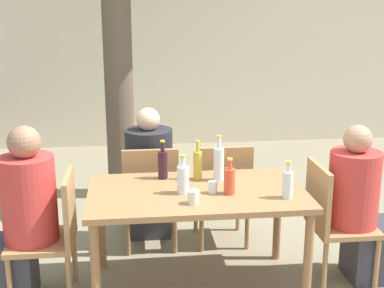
% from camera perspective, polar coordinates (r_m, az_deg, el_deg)
% --- Properties ---
extents(ground_plane, '(30.00, 30.00, 0.00)m').
position_cam_1_polar(ground_plane, '(3.99, 0.52, -14.99)').
color(ground_plane, gray).
extents(cafe_building_wall, '(10.00, 0.08, 2.80)m').
position_cam_1_polar(cafe_building_wall, '(7.47, -3.37, 10.49)').
color(cafe_building_wall, beige).
rests_on(cafe_building_wall, ground_plane).
extents(dining_table_front, '(1.49, 0.86, 0.74)m').
position_cam_1_polar(dining_table_front, '(3.71, 0.54, -6.16)').
color(dining_table_front, '#996B42').
rests_on(dining_table_front, ground_plane).
extents(patio_chair_0, '(0.44, 0.44, 0.89)m').
position_cam_1_polar(patio_chair_0, '(3.78, -14.50, -8.86)').
color(patio_chair_0, '#A87A4C').
rests_on(patio_chair_0, ground_plane).
extents(patio_chair_1, '(0.44, 0.44, 0.89)m').
position_cam_1_polar(patio_chair_1, '(4.00, 14.68, -7.51)').
color(patio_chair_1, '#A87A4C').
rests_on(patio_chair_1, ground_plane).
extents(patio_chair_2, '(0.44, 0.44, 0.89)m').
position_cam_1_polar(patio_chair_2, '(4.36, -4.47, -5.14)').
color(patio_chair_2, '#A87A4C').
rests_on(patio_chair_2, ground_plane).
extents(patio_chair_3, '(0.44, 0.44, 0.89)m').
position_cam_1_polar(patio_chair_3, '(4.42, 3.31, -4.83)').
color(patio_chair_3, '#A87A4C').
rests_on(patio_chair_3, ground_plane).
extents(person_seated_0, '(0.58, 0.36, 1.23)m').
position_cam_1_polar(person_seated_0, '(3.80, -17.98, -8.10)').
color(person_seated_0, '#383842').
rests_on(person_seated_0, ground_plane).
extents(person_seated_1, '(0.58, 0.36, 1.17)m').
position_cam_1_polar(person_seated_1, '(4.08, 17.76, -6.90)').
color(person_seated_1, '#383842').
rests_on(person_seated_1, ground_plane).
extents(person_seated_2, '(0.39, 0.60, 1.16)m').
position_cam_1_polar(person_seated_2, '(4.56, -4.59, -3.79)').
color(person_seated_2, '#383842').
rests_on(person_seated_2, ground_plane).
extents(wine_bottle_0, '(0.07, 0.07, 0.29)m').
position_cam_1_polar(wine_bottle_0, '(3.89, -3.13, -2.12)').
color(wine_bottle_0, '#331923').
rests_on(wine_bottle_0, dining_table_front).
extents(oil_cruet_1, '(0.06, 0.06, 0.29)m').
position_cam_1_polar(oil_cruet_1, '(3.87, 0.61, -2.18)').
color(oil_cruet_1, gold).
rests_on(oil_cruet_1, dining_table_front).
extents(water_bottle_2, '(0.08, 0.08, 0.27)m').
position_cam_1_polar(water_bottle_2, '(3.59, -0.98, -3.72)').
color(water_bottle_2, silver).
rests_on(water_bottle_2, dining_table_front).
extents(water_bottle_3, '(0.07, 0.07, 0.25)m').
position_cam_1_polar(water_bottle_3, '(3.57, 10.18, -4.21)').
color(water_bottle_3, silver).
rests_on(water_bottle_3, dining_table_front).
extents(soda_bottle_4, '(0.08, 0.08, 0.25)m').
position_cam_1_polar(soda_bottle_4, '(3.59, 4.01, -3.87)').
color(soda_bottle_4, '#DB4C2D').
rests_on(soda_bottle_4, dining_table_front).
extents(water_bottle_5, '(0.08, 0.08, 0.33)m').
position_cam_1_polar(water_bottle_5, '(3.84, 2.86, -2.05)').
color(water_bottle_5, silver).
rests_on(water_bottle_5, dining_table_front).
extents(drinking_glass_0, '(0.06, 0.06, 0.08)m').
position_cam_1_polar(drinking_glass_0, '(3.62, 2.23, -4.64)').
color(drinking_glass_0, silver).
rests_on(drinking_glass_0, dining_table_front).
extents(drinking_glass_1, '(0.08, 0.08, 0.09)m').
position_cam_1_polar(drinking_glass_1, '(3.43, 0.14, -5.69)').
color(drinking_glass_1, silver).
rests_on(drinking_glass_1, dining_table_front).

